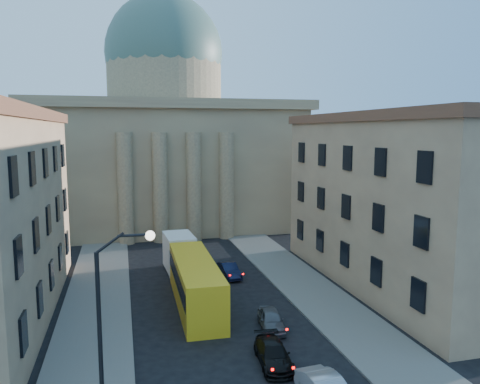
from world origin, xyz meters
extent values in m
cube|color=#625F59|center=(-8.50, 18.00, 0.07)|extent=(5.00, 60.00, 0.15)
cube|color=#625F59|center=(8.50, 18.00, 0.07)|extent=(5.00, 60.00, 0.15)
cube|color=#79614A|center=(0.00, 56.00, 8.00)|extent=(34.00, 26.00, 16.00)
cube|color=#79614A|center=(0.00, 56.00, 16.40)|extent=(35.50, 27.50, 1.20)
cylinder|color=#79614A|center=(0.00, 56.00, 20.00)|extent=(16.00, 16.00, 8.00)
sphere|color=#496456|center=(0.00, 56.00, 24.00)|extent=(16.40, 16.40, 16.40)
cube|color=#79614A|center=(-21.00, 54.00, 5.50)|extent=(13.00, 13.00, 11.00)
cone|color=brown|center=(-21.00, 54.00, 13.00)|extent=(26.02, 26.02, 4.00)
cube|color=#79614A|center=(21.00, 54.00, 5.50)|extent=(13.00, 13.00, 11.00)
cone|color=brown|center=(21.00, 54.00, 13.00)|extent=(26.02, 26.02, 4.00)
cylinder|color=#79614A|center=(-6.00, 42.80, 6.50)|extent=(1.80, 1.80, 13.00)
cylinder|color=#79614A|center=(-2.00, 42.80, 6.50)|extent=(1.80, 1.80, 13.00)
cylinder|color=#79614A|center=(2.00, 42.80, 6.50)|extent=(1.80, 1.80, 13.00)
cylinder|color=#79614A|center=(6.00, 42.80, 6.50)|extent=(1.80, 1.80, 13.00)
cube|color=tan|center=(17.00, 22.00, 7.00)|extent=(11.00, 26.00, 14.00)
cube|color=brown|center=(17.00, 22.00, 14.30)|extent=(11.60, 26.60, 0.80)
cylinder|color=black|center=(-7.50, 8.00, 4.00)|extent=(0.20, 0.20, 8.00)
cylinder|color=black|center=(-6.95, 8.00, 8.35)|extent=(1.30, 0.12, 0.96)
cylinder|color=black|center=(-5.95, 8.00, 8.65)|extent=(1.30, 0.12, 0.12)
sphere|color=white|center=(-5.20, 8.00, 8.60)|extent=(0.44, 0.44, 0.44)
imported|color=black|center=(1.68, 11.28, 0.61)|extent=(2.07, 4.35, 1.23)
imported|color=#4B4C50|center=(3.05, 15.91, 0.65)|extent=(2.04, 3.97, 1.29)
imported|color=black|center=(2.80, 27.45, 0.64)|extent=(1.60, 3.96, 1.28)
cube|color=yellow|center=(-1.20, 21.43, 1.74)|extent=(3.00, 12.36, 3.47)
cube|color=black|center=(-1.20, 21.43, 2.30)|extent=(3.06, 11.69, 1.23)
cylinder|color=black|center=(-2.39, 16.97, 0.56)|extent=(0.35, 1.13, 1.12)
cylinder|color=black|center=(-0.15, 16.93, 0.56)|extent=(0.35, 1.13, 1.12)
cylinder|color=black|center=(-2.25, 25.92, 0.56)|extent=(0.35, 1.13, 1.12)
cylinder|color=black|center=(-0.01, 25.89, 0.56)|extent=(0.35, 1.13, 1.12)
cube|color=white|center=(-1.19, 27.57, 1.28)|extent=(2.56, 2.66, 2.55)
cube|color=black|center=(-1.13, 26.34, 1.59)|extent=(2.34, 0.24, 1.17)
cube|color=white|center=(-1.33, 30.43, 1.86)|extent=(2.76, 4.58, 3.29)
cylinder|color=black|center=(-2.23, 27.09, 0.48)|extent=(0.34, 0.97, 0.96)
cylinder|color=black|center=(-0.11, 27.19, 0.48)|extent=(0.34, 0.97, 0.96)
cylinder|color=black|center=(-2.43, 31.34, 0.48)|extent=(0.34, 0.97, 0.96)
cylinder|color=black|center=(-0.31, 31.44, 0.48)|extent=(0.34, 0.97, 0.96)
camera|label=1|loc=(-6.31, -12.56, 13.20)|focal=35.00mm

